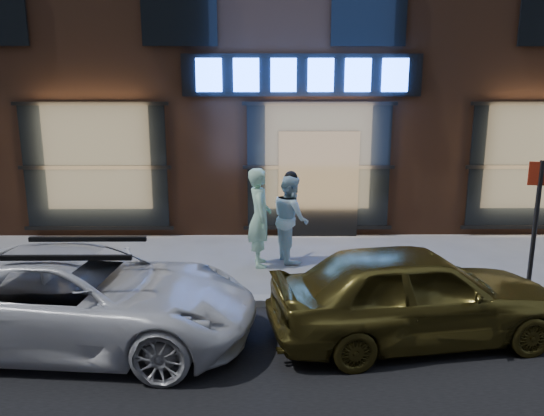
% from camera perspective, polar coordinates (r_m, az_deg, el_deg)
% --- Properties ---
extents(ground, '(90.00, 90.00, 0.00)m').
position_cam_1_polar(ground, '(8.61, 7.33, -10.23)').
color(ground, slate).
rests_on(ground, ground).
extents(curb, '(60.00, 0.25, 0.12)m').
position_cam_1_polar(curb, '(8.59, 7.34, -9.86)').
color(curb, gray).
rests_on(curb, ground).
extents(storefront_building, '(30.20, 8.28, 10.30)m').
position_cam_1_polar(storefront_building, '(15.96, 3.84, 19.38)').
color(storefront_building, '#54301E').
rests_on(storefront_building, ground).
extents(man_bowtie, '(0.53, 0.74, 1.89)m').
position_cam_1_polar(man_bowtie, '(10.04, -1.34, -1.02)').
color(man_bowtie, '#B7F0C3').
rests_on(man_bowtie, ground).
extents(man_cap, '(0.84, 0.97, 1.71)m').
position_cam_1_polar(man_cap, '(10.36, 2.01, -1.09)').
color(man_cap, silver).
rests_on(man_cap, ground).
extents(white_suv, '(4.78, 2.50, 1.29)m').
position_cam_1_polar(white_suv, '(7.55, -19.76, -9.08)').
color(white_suv, silver).
rests_on(white_suv, ground).
extents(gold_sedan, '(4.11, 2.17, 1.33)m').
position_cam_1_polar(gold_sedan, '(7.44, 15.13, -8.88)').
color(gold_sedan, brown).
rests_on(gold_sedan, ground).
extents(sign_post, '(0.36, 0.10, 2.28)m').
position_cam_1_polar(sign_post, '(9.18, 26.52, -0.99)').
color(sign_post, '#262628').
rests_on(sign_post, ground).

